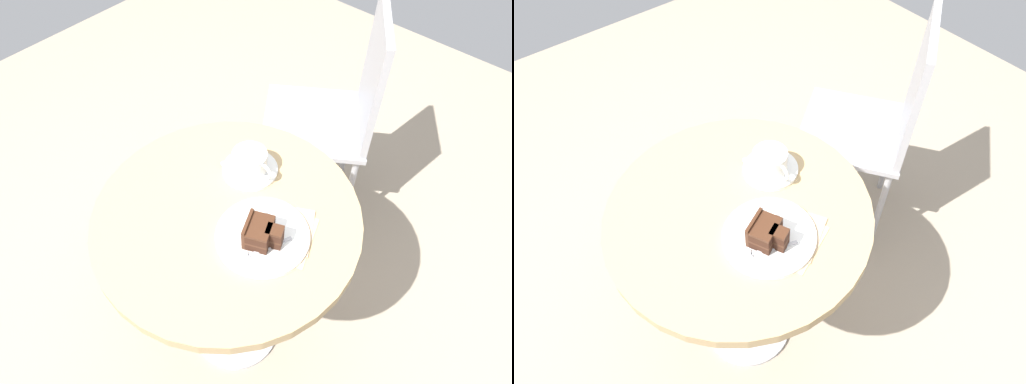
{
  "view_description": "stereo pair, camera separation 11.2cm",
  "coord_description": "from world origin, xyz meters",
  "views": [
    {
      "loc": [
        0.5,
        -0.45,
        1.64
      ],
      "look_at": [
        0.03,
        0.08,
        0.77
      ],
      "focal_mm": 32.0,
      "sensor_mm": 36.0,
      "label": 1
    },
    {
      "loc": [
        0.57,
        -0.37,
        1.64
      ],
      "look_at": [
        0.03,
        0.08,
        0.77
      ],
      "focal_mm": 32.0,
      "sensor_mm": 36.0,
      "label": 2
    }
  ],
  "objects": [
    {
      "name": "fork",
      "position": [
        0.13,
        -0.04,
        0.74
      ],
      "size": [
        0.07,
        0.14,
        0.0
      ],
      "rotation": [
        0.0,
        0.0,
        4.32
      ],
      "color": "#B7B7BC",
      "rests_on": "cake_plate"
    },
    {
      "name": "ground_plane",
      "position": [
        0.0,
        0.0,
        -0.01
      ],
      "size": [
        4.4,
        4.4,
        0.01
      ],
      "primitive_type": "cube",
      "color": "gray",
      "rests_on": "ground"
    },
    {
      "name": "cake_slice",
      "position": [
        0.12,
        -0.01,
        0.77
      ],
      "size": [
        0.1,
        0.09,
        0.06
      ],
      "rotation": [
        0.0,
        0.0,
        0.43
      ],
      "color": "#381E14",
      "rests_on": "cake_plate"
    },
    {
      "name": "cake_plate",
      "position": [
        0.11,
        0.01,
        0.73
      ],
      "size": [
        0.22,
        0.22,
        0.01
      ],
      "color": "white",
      "rests_on": "cafe_table"
    },
    {
      "name": "coffee_cup",
      "position": [
        -0.05,
        0.14,
        0.77
      ],
      "size": [
        0.12,
        0.09,
        0.06
      ],
      "color": "white",
      "rests_on": "saucer"
    },
    {
      "name": "napkin",
      "position": [
        0.14,
        0.05,
        0.73
      ],
      "size": [
        0.2,
        0.21,
        0.0
      ],
      "rotation": [
        0.0,
        0.0,
        1.94
      ],
      "color": "tan",
      "rests_on": "cafe_table"
    },
    {
      "name": "teaspoon",
      "position": [
        -0.09,
        0.1,
        0.74
      ],
      "size": [
        0.1,
        0.04,
        0.0
      ],
      "rotation": [
        0.0,
        0.0,
        2.86
      ],
      "color": "#B7B7BC",
      "rests_on": "saucer"
    },
    {
      "name": "cafe_chair",
      "position": [
        -0.12,
        0.71,
        0.54
      ],
      "size": [
        0.53,
        0.53,
        0.91
      ],
      "rotation": [
        0.0,
        0.0,
        5.31
      ],
      "color": "#9E9EA3",
      "rests_on": "ground"
    },
    {
      "name": "saucer",
      "position": [
        -0.05,
        0.15,
        0.73
      ],
      "size": [
        0.15,
        0.15,
        0.01
      ],
      "color": "white",
      "rests_on": "cafe_table"
    },
    {
      "name": "cafe_table",
      "position": [
        0.0,
        0.0,
        0.6
      ],
      "size": [
        0.67,
        0.67,
        0.73
      ],
      "color": "tan",
      "rests_on": "ground"
    }
  ]
}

